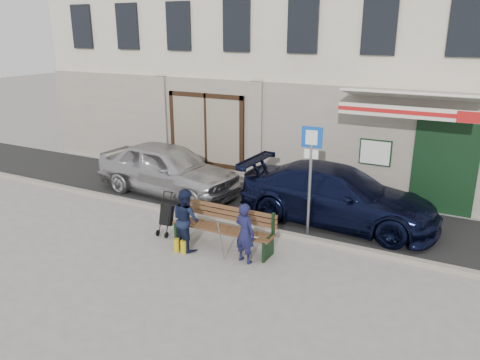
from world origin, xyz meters
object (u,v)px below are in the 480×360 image
Objects in this scene: car_silver at (168,169)px; car_navy at (337,195)px; stroller at (166,216)px; parking_sign at (311,164)px; man at (245,233)px; woman at (186,219)px; bench at (221,228)px.

car_navy is at bearing -83.60° from car_silver.
car_silver is 4.36× the size of stroller.
man is at bearing -112.90° from parking_sign.
car_silver is 5.10m from car_navy.
stroller is at bearing -155.68° from parking_sign.
woman is (-2.14, -1.98, -1.06)m from parking_sign.
woman is at bearing -133.68° from car_silver.
parking_sign is (-0.39, -1.05, 1.03)m from car_navy.
man is (-0.69, -1.95, -1.10)m from parking_sign.
car_silver is at bearing 166.41° from parking_sign.
bench is at bearing -123.26° from woman.
parking_sign is (4.71, -0.86, 0.98)m from car_silver.
car_navy is at bearing 54.27° from bench.
parking_sign is 3.11m from woman.
bench is 1.83× the size of man.
man is 2.34m from stroller.
car_navy is at bearing 32.75° from stroller.
man reaches higher than bench.
parking_sign is 1.09× the size of bench.
bench is 0.81m from woman.
woman is (-1.45, -0.04, 0.04)m from man.
car_navy is 3.22m from bench.
car_silver is 3.24× the size of woman.
woman is at bearing -147.08° from bench.
car_silver is 0.91× the size of car_navy.
stroller is at bearing 129.71° from car_navy.
stroller is (-1.50, -0.00, 0.00)m from bench.
car_silver is 4.04m from bench.
car_silver is 1.88× the size of bench.
car_navy is 3.58× the size of woman.
car_navy is 3.95m from woman.
man is (-1.08, -2.99, -0.07)m from car_navy.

